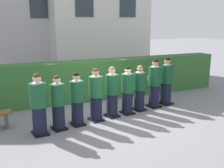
{
  "coord_description": "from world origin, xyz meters",
  "views": [
    {
      "loc": [
        -3.22,
        -7.31,
        2.93
      ],
      "look_at": [
        0.0,
        0.0,
        1.05
      ],
      "focal_mm": 43.31,
      "sensor_mm": 36.0,
      "label": 1
    }
  ],
  "objects": [
    {
      "name": "student_front_row_2",
      "position": [
        -1.17,
        -0.21,
        0.73
      ],
      "size": [
        0.4,
        0.51,
        1.54
      ],
      "color": "black",
      "rests_on": "ground"
    },
    {
      "name": "student_front_row_7",
      "position": [
        1.75,
        0.34,
        0.8
      ],
      "size": [
        0.47,
        0.56,
        1.67
      ],
      "color": "black",
      "rests_on": "ground"
    },
    {
      "name": "student_front_row_3",
      "position": [
        -0.56,
        -0.08,
        0.76
      ],
      "size": [
        0.44,
        0.54,
        1.6
      ],
      "color": "black",
      "rests_on": "ground"
    },
    {
      "name": "student_front_row_6",
      "position": [
        1.1,
        0.23,
        0.72
      ],
      "size": [
        0.41,
        0.51,
        1.52
      ],
      "color": "black",
      "rests_on": "ground"
    },
    {
      "name": "ground_plane",
      "position": [
        0.0,
        0.0,
        0.0
      ],
      "size": [
        60.0,
        60.0,
        0.0
      ],
      "primitive_type": "plane",
      "color": "slate"
    },
    {
      "name": "student_front_row_1",
      "position": [
        -1.74,
        -0.31,
        0.72
      ],
      "size": [
        0.43,
        0.5,
        1.52
      ],
      "color": "black",
      "rests_on": "ground"
    },
    {
      "name": "school_building_annex",
      "position": [
        2.1,
        7.4,
        3.79
      ],
      "size": [
        5.43,
        4.25,
        7.43
      ],
      "color": "silver",
      "rests_on": "ground"
    },
    {
      "name": "student_front_row_8",
      "position": [
        2.31,
        0.45,
        0.81
      ],
      "size": [
        0.49,
        0.56,
        1.69
      ],
      "color": "black",
      "rests_on": "ground"
    },
    {
      "name": "student_front_row_4",
      "position": [
        0.02,
        0.03,
        0.75
      ],
      "size": [
        0.44,
        0.51,
        1.59
      ],
      "color": "black",
      "rests_on": "ground"
    },
    {
      "name": "student_front_row_5",
      "position": [
        0.58,
        0.08,
        0.74
      ],
      "size": [
        0.41,
        0.48,
        1.55
      ],
      "color": "black",
      "rests_on": "ground"
    },
    {
      "name": "student_front_row_0",
      "position": [
        -2.27,
        -0.45,
        0.78
      ],
      "size": [
        0.44,
        0.54,
        1.64
      ],
      "color": "black",
      "rests_on": "ground"
    },
    {
      "name": "hedge",
      "position": [
        0.0,
        2.08,
        0.75
      ],
      "size": [
        11.05,
        0.7,
        1.5
      ],
      "color": "#33662D",
      "rests_on": "ground"
    }
  ]
}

